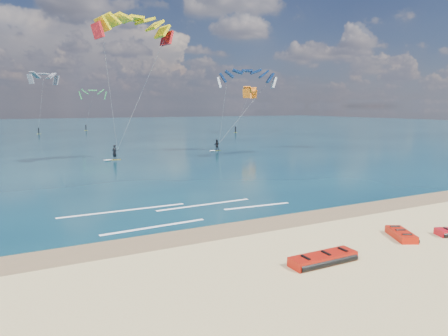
{
  "coord_description": "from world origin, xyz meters",
  "views": [
    {
      "loc": [
        -9.66,
        -14.16,
        6.15
      ],
      "look_at": [
        1.61,
        8.0,
        2.29
      ],
      "focal_mm": 32.0,
      "sensor_mm": 36.0,
      "label": 1
    }
  ],
  "objects_px": {
    "packed_kite_left": "(323,263)",
    "packed_kite_right": "(401,238)",
    "kitesurfer_far": "(233,104)",
    "kitesurfer_main": "(124,84)"
  },
  "relations": [
    {
      "from": "packed_kite_left",
      "to": "packed_kite_right",
      "type": "distance_m",
      "value": 5.38
    },
    {
      "from": "packed_kite_right",
      "to": "packed_kite_left",
      "type": "bearing_deg",
      "value": 123.43
    },
    {
      "from": "packed_kite_right",
      "to": "kitesurfer_far",
      "type": "xyz_separation_m",
      "value": [
        9.71,
        34.96,
        6.39
      ]
    },
    {
      "from": "packed_kite_right",
      "to": "kitesurfer_far",
      "type": "relative_size",
      "value": 0.17
    },
    {
      "from": "packed_kite_right",
      "to": "kitesurfer_main",
      "type": "xyz_separation_m",
      "value": [
        -5.57,
        30.85,
        8.49
      ]
    },
    {
      "from": "packed_kite_left",
      "to": "kitesurfer_far",
      "type": "height_order",
      "value": "kitesurfer_far"
    },
    {
      "from": "packed_kite_left",
      "to": "kitesurfer_main",
      "type": "height_order",
      "value": "kitesurfer_main"
    },
    {
      "from": "packed_kite_left",
      "to": "kitesurfer_main",
      "type": "relative_size",
      "value": 0.19
    },
    {
      "from": "kitesurfer_main",
      "to": "kitesurfer_far",
      "type": "xyz_separation_m",
      "value": [
        15.28,
        4.11,
        -2.1
      ]
    },
    {
      "from": "kitesurfer_main",
      "to": "kitesurfer_far",
      "type": "distance_m",
      "value": 15.96
    }
  ]
}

